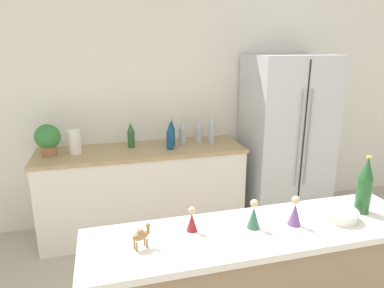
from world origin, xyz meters
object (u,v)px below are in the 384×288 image
Objects in this scene: refrigerator at (286,139)px; back_bottle_2 at (131,135)px; potted_plant at (48,138)px; fruit_bowl at (340,214)px; back_bottle_5 at (198,130)px; wise_man_figurine_blue at (254,216)px; back_bottle_0 at (182,132)px; paper_towel_roll at (75,142)px; back_bottle_3 at (170,136)px; back_bottle_1 at (172,133)px; camel_figurine at (141,235)px; wise_man_figurine_purple at (295,212)px; wine_bottle at (365,186)px; wise_man_figurine_crimson at (192,220)px; back_bottle_4 at (212,129)px.

refrigerator is 1.68m from back_bottle_2.
potted_plant is 1.60× the size of fruit_bowl.
wise_man_figurine_blue is at bearing -98.04° from back_bottle_5.
wise_man_figurine_blue is (-0.10, -1.95, 0.05)m from back_bottle_0.
back_bottle_3 reaches higher than paper_towel_roll.
paper_towel_roll reaches higher than fruit_bowl.
back_bottle_5 is (0.34, 0.18, -0.00)m from back_bottle_3.
refrigerator reaches higher than back_bottle_1.
back_bottle_2 is at bearing 7.76° from paper_towel_roll.
refrigerator is 15.55× the size of camel_figurine.
back_bottle_3 is at bearing -110.25° from back_bottle_1.
back_bottle_1 is at bearing 69.75° from back_bottle_3.
back_bottle_1 is 1.57× the size of fruit_bowl.
wise_man_figurine_purple is (0.12, -1.97, 0.05)m from back_bottle_0.
refrigerator is 2.21m from paper_towel_roll.
camel_figurine is (-1.21, -0.04, -0.09)m from wine_bottle.
potted_plant is 1.30× the size of paper_towel_roll.
back_bottle_3 is at bearing -178.49° from refrigerator.
wine_bottle is 2.51× the size of wise_man_figurine_crimson.
potted_plant is 1.12× the size of back_bottle_0.
wine_bottle is (0.37, -1.97, 0.13)m from back_bottle_5.
camel_figurine is at bearing -176.20° from wise_man_figurine_blue.
back_bottle_1 reaches higher than wise_man_figurine_purple.
back_bottle_5 is at bearing 7.79° from back_bottle_0.
paper_towel_roll is 1.07m from back_bottle_0.
potted_plant is 1.10× the size of back_bottle_5.
back_bottle_3 is (0.90, -0.10, 0.02)m from paper_towel_roll.
wise_man_figurine_blue is (0.97, -1.89, 0.06)m from paper_towel_roll.
wise_man_figurine_purple is at bearing -91.83° from back_bottle_5.
paper_towel_roll reaches higher than camel_figurine.
back_bottle_2 is at bearing -179.31° from back_bottle_5.
back_bottle_1 is at bearing 176.83° from refrigerator.
wine_bottle reaches higher than wise_man_figurine_crimson.
back_bottle_1 is (-1.26, 0.07, 0.13)m from refrigerator.
refrigerator is at bearing 1.51° from back_bottle_3.
back_bottle_4 is 2.51× the size of wise_man_figurine_crimson.
refrigerator is 6.06× the size of potted_plant.
potted_plant is (-2.44, 0.06, 0.16)m from refrigerator.
potted_plant reaches higher than fruit_bowl.
refrigerator reaches higher than back_bottle_4.
potted_plant is at bearing -177.53° from back_bottle_0.
back_bottle_3 is 1.79m from wise_man_figurine_blue.
potted_plant is 2.31× the size of wise_man_figurine_crimson.
refrigerator is 1.15m from back_bottle_0.
back_bottle_1 is 1.94m from wise_man_figurine_purple.
back_bottle_3 is 0.87× the size of wine_bottle.
camel_figurine is (-1.80, -1.87, 0.17)m from refrigerator.
back_bottle_0 is 2.03m from fruit_bowl.
back_bottle_1 is (-0.12, -0.05, 0.01)m from back_bottle_0.
back_bottle_2 is 0.97× the size of back_bottle_5.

